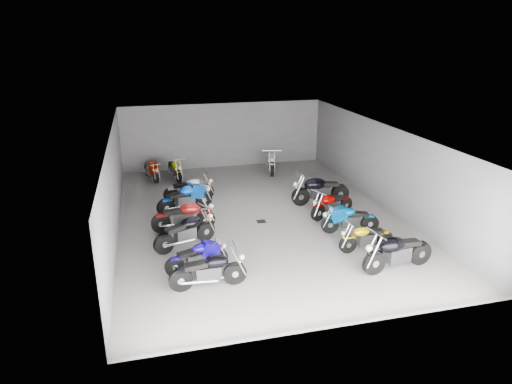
# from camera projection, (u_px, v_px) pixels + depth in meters

# --- Properties ---
(ground) EXTENTS (14.00, 14.00, 0.00)m
(ground) POSITION_uv_depth(u_px,v_px,m) (258.00, 216.00, 16.97)
(ground) COLOR gray
(ground) RESTS_ON ground
(wall_back) EXTENTS (10.00, 0.10, 3.20)m
(wall_back) POSITION_uv_depth(u_px,v_px,m) (223.00, 135.00, 22.85)
(wall_back) COLOR gray
(wall_back) RESTS_ON ground
(wall_left) EXTENTS (0.10, 14.00, 3.20)m
(wall_left) POSITION_uv_depth(u_px,v_px,m) (114.00, 186.00, 15.29)
(wall_left) COLOR gray
(wall_left) RESTS_ON ground
(wall_right) EXTENTS (0.10, 14.00, 3.20)m
(wall_right) POSITION_uv_depth(u_px,v_px,m) (383.00, 166.00, 17.60)
(wall_right) COLOR gray
(wall_right) RESTS_ON ground
(ceiling) EXTENTS (10.00, 14.00, 0.04)m
(ceiling) POSITION_uv_depth(u_px,v_px,m) (258.00, 131.00, 15.91)
(ceiling) COLOR black
(ceiling) RESTS_ON wall_back
(drain_grate) EXTENTS (0.32, 0.32, 0.01)m
(drain_grate) POSITION_uv_depth(u_px,v_px,m) (261.00, 221.00, 16.52)
(drain_grate) COLOR black
(drain_grate) RESTS_ON ground
(motorcycle_left_a) EXTENTS (2.09, 0.41, 0.92)m
(motorcycle_left_a) POSITION_uv_depth(u_px,v_px,m) (209.00, 270.00, 12.11)
(motorcycle_left_a) COLOR black
(motorcycle_left_a) RESTS_ON ground
(motorcycle_left_b) EXTENTS (1.86, 0.51, 0.82)m
(motorcycle_left_b) POSITION_uv_depth(u_px,v_px,m) (198.00, 257.00, 12.96)
(motorcycle_left_b) COLOR black
(motorcycle_left_b) RESTS_ON ground
(motorcycle_left_c) EXTENTS (2.04, 1.04, 0.96)m
(motorcycle_left_c) POSITION_uv_depth(u_px,v_px,m) (186.00, 232.00, 14.42)
(motorcycle_left_c) COLOR black
(motorcycle_left_c) RESTS_ON ground
(motorcycle_left_d) EXTENTS (2.20, 0.43, 0.97)m
(motorcycle_left_d) POSITION_uv_depth(u_px,v_px,m) (184.00, 216.00, 15.62)
(motorcycle_left_d) COLOR black
(motorcycle_left_d) RESTS_ON ground
(motorcycle_left_e) EXTENTS (2.17, 0.88, 0.99)m
(motorcycle_left_e) POSITION_uv_depth(u_px,v_px,m) (186.00, 198.00, 17.24)
(motorcycle_left_e) COLOR black
(motorcycle_left_e) RESTS_ON ground
(motorcycle_left_f) EXTENTS (2.07, 0.43, 0.91)m
(motorcycle_left_f) POSITION_uv_depth(u_px,v_px,m) (190.00, 189.00, 18.42)
(motorcycle_left_f) COLOR black
(motorcycle_left_f) RESTS_ON ground
(motorcycle_right_a) EXTENTS (2.32, 0.56, 1.02)m
(motorcycle_right_a) POSITION_uv_depth(u_px,v_px,m) (397.00, 252.00, 13.01)
(motorcycle_right_a) COLOR black
(motorcycle_right_a) RESTS_ON ground
(motorcycle_right_b) EXTENTS (1.86, 0.39, 0.82)m
(motorcycle_right_b) POSITION_uv_depth(u_px,v_px,m) (366.00, 237.00, 14.21)
(motorcycle_right_b) COLOR black
(motorcycle_right_b) RESTS_ON ground
(motorcycle_right_c) EXTENTS (1.99, 0.52, 0.88)m
(motorcycle_right_c) POSITION_uv_depth(u_px,v_px,m) (349.00, 219.00, 15.49)
(motorcycle_right_c) COLOR black
(motorcycle_right_c) RESTS_ON ground
(motorcycle_right_d) EXTENTS (1.92, 0.87, 0.89)m
(motorcycle_right_d) POSITION_uv_depth(u_px,v_px,m) (332.00, 204.00, 16.81)
(motorcycle_right_d) COLOR black
(motorcycle_right_d) RESTS_ON ground
(motorcycle_right_e) EXTENTS (2.40, 0.47, 1.05)m
(motorcycle_right_e) POSITION_uv_depth(u_px,v_px,m) (320.00, 190.00, 18.06)
(motorcycle_right_e) COLOR black
(motorcycle_right_e) RESTS_ON ground
(motorcycle_back_a) EXTENTS (0.63, 1.92, 0.86)m
(motorcycle_back_a) POSITION_uv_depth(u_px,v_px,m) (152.00, 170.00, 21.09)
(motorcycle_back_a) COLOR black
(motorcycle_back_a) RESTS_ON ground
(motorcycle_back_b) EXTENTS (0.52, 2.03, 0.89)m
(motorcycle_back_b) POSITION_uv_depth(u_px,v_px,m) (175.00, 169.00, 21.17)
(motorcycle_back_b) COLOR black
(motorcycle_back_b) RESTS_ON ground
(motorcycle_back_e) EXTENTS (0.69, 2.30, 1.02)m
(motorcycle_back_e) POSITION_uv_depth(u_px,v_px,m) (271.00, 161.00, 22.25)
(motorcycle_back_e) COLOR black
(motorcycle_back_e) RESTS_ON ground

